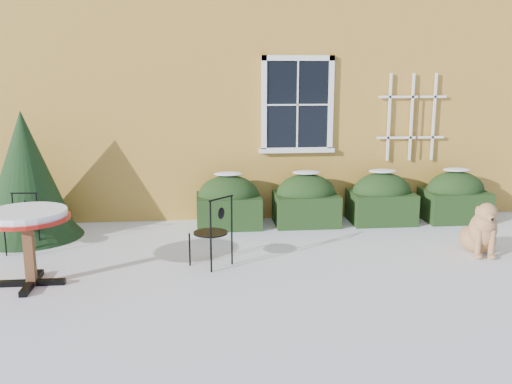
{
  "coord_description": "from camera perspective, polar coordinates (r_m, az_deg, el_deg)",
  "views": [
    {
      "loc": [
        -0.77,
        -6.64,
        2.53
      ],
      "look_at": [
        0.0,
        1.0,
        0.9
      ],
      "focal_mm": 40.0,
      "sensor_mm": 36.0,
      "label": 1
    }
  ],
  "objects": [
    {
      "name": "patio_chair_far",
      "position": [
        8.76,
        -22.32,
        -2.9
      ],
      "size": [
        0.41,
        0.4,
        0.83
      ],
      "rotation": [
        0.0,
        0.0,
        -0.09
      ],
      "color": "black",
      "rests_on": "ground"
    },
    {
      "name": "hedge_row",
      "position": [
        9.73,
        8.78,
        -0.78
      ],
      "size": [
        4.95,
        0.8,
        0.91
      ],
      "color": "black",
      "rests_on": "ground"
    },
    {
      "name": "dog",
      "position": [
        8.62,
        21.59,
        -3.73
      ],
      "size": [
        0.58,
        0.86,
        0.8
      ],
      "rotation": [
        0.0,
        0.0,
        -0.15
      ],
      "color": "tan",
      "rests_on": "ground"
    },
    {
      "name": "ground",
      "position": [
        7.14,
        0.81,
        -8.75
      ],
      "size": [
        80.0,
        80.0,
        0.0
      ],
      "primitive_type": "plane",
      "color": "white",
      "rests_on": "ground"
    },
    {
      "name": "bistro_table",
      "position": [
        7.24,
        -21.94,
        -2.91
      ],
      "size": [
        1.0,
        1.0,
        0.93
      ],
      "rotation": [
        0.0,
        0.0,
        -0.11
      ],
      "color": "black",
      "rests_on": "ground"
    },
    {
      "name": "house",
      "position": [
        13.67,
        -2.61,
        14.86
      ],
      "size": [
        12.4,
        8.4,
        6.4
      ],
      "color": "gold",
      "rests_on": "ground"
    },
    {
      "name": "patio_chair_near",
      "position": [
        7.51,
        -4.34,
        -3.92
      ],
      "size": [
        0.59,
        0.59,
        0.95
      ],
      "rotation": [
        0.0,
        0.0,
        3.92
      ],
      "color": "black",
      "rests_on": "ground"
    },
    {
      "name": "evergreen_shrub",
      "position": [
        9.41,
        -21.97,
        0.45
      ],
      "size": [
        1.62,
        1.62,
        1.96
      ],
      "rotation": [
        0.0,
        0.0,
        -0.11
      ],
      "color": "black",
      "rests_on": "ground"
    }
  ]
}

